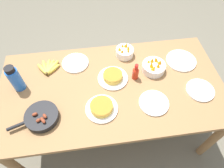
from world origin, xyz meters
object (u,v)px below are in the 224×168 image
at_px(fruit_bowl_mango, 125,52).
at_px(water_bottle, 15,79).
at_px(frittata_plate_side, 102,108).
at_px(empty_plate_far_right, 75,63).
at_px(empty_plate_far_left, 181,61).
at_px(empty_plate_mid_edge, 154,103).
at_px(banana_bunch, 49,68).
at_px(empty_plate_near_front, 200,90).
at_px(fruit_bowl_citrus, 154,67).
at_px(hot_sauce_bottle, 136,72).
at_px(frittata_plate_center, 113,77).
at_px(skillet, 41,117).

xyz_separation_m(fruit_bowl_mango, water_bottle, (-0.90, -0.24, 0.07)).
relative_size(frittata_plate_side, empty_plate_far_right, 1.04).
bearing_deg(frittata_plate_side, empty_plate_far_right, 110.35).
relative_size(empty_plate_far_left, empty_plate_mid_edge, 1.15).
xyz_separation_m(banana_bunch, empty_plate_near_front, (1.21, -0.40, -0.01)).
height_order(empty_plate_mid_edge, fruit_bowl_citrus, fruit_bowl_citrus).
distance_m(empty_plate_near_front, hot_sauce_bottle, 0.53).
distance_m(empty_plate_mid_edge, hot_sauce_bottle, 0.29).
xyz_separation_m(banana_bunch, hot_sauce_bottle, (0.72, -0.19, 0.05)).
height_order(frittata_plate_center, empty_plate_mid_edge, frittata_plate_center).
bearing_deg(empty_plate_far_right, empty_plate_mid_edge, -40.41).
bearing_deg(empty_plate_mid_edge, water_bottle, 163.85).
xyz_separation_m(skillet, frittata_plate_side, (0.44, 0.02, -0.00)).
bearing_deg(water_bottle, hot_sauce_bottle, -1.86).
bearing_deg(empty_plate_near_front, skillet, -176.51).
bearing_deg(empty_plate_far_left, empty_plate_mid_edge, -132.06).
relative_size(empty_plate_far_right, fruit_bowl_citrus, 1.19).
height_order(banana_bunch, empty_plate_far_left, banana_bunch).
distance_m(banana_bunch, empty_plate_far_right, 0.23).
xyz_separation_m(empty_plate_far_left, hot_sauce_bottle, (-0.45, -0.13, 0.06)).
xyz_separation_m(frittata_plate_side, empty_plate_far_right, (-0.18, 0.49, -0.02)).
height_order(fruit_bowl_mango, water_bottle, water_bottle).
distance_m(skillet, frittata_plate_center, 0.63).
distance_m(water_bottle, hot_sauce_bottle, 0.94).
height_order(empty_plate_near_front, hot_sauce_bottle, hot_sauce_bottle).
bearing_deg(frittata_plate_center, skillet, -152.51).
xyz_separation_m(banana_bunch, empty_plate_far_right, (0.23, 0.04, -0.01)).
distance_m(empty_plate_far_right, water_bottle, 0.50).
xyz_separation_m(empty_plate_mid_edge, fruit_bowl_mango, (-0.13, 0.54, 0.03)).
xyz_separation_m(empty_plate_far_right, empty_plate_mid_edge, (0.58, -0.50, -0.00)).
bearing_deg(skillet, empty_plate_far_left, -179.80).
xyz_separation_m(fruit_bowl_citrus, water_bottle, (-1.12, -0.03, 0.07)).
bearing_deg(frittata_plate_center, empty_plate_far_right, 144.80).
bearing_deg(empty_plate_mid_edge, banana_bunch, 150.38).
relative_size(empty_plate_mid_edge, hot_sauce_bottle, 1.44).
bearing_deg(frittata_plate_center, fruit_bowl_citrus, 7.61).
xyz_separation_m(empty_plate_far_left, empty_plate_far_right, (-0.94, 0.10, 0.00)).
height_order(banana_bunch, fruit_bowl_citrus, fruit_bowl_citrus).
bearing_deg(water_bottle, empty_plate_far_right, 23.65).
relative_size(frittata_plate_side, fruit_bowl_mango, 1.52).
bearing_deg(empty_plate_mid_edge, empty_plate_far_right, 139.59).
relative_size(skillet, empty_plate_far_right, 1.51).
bearing_deg(empty_plate_far_left, frittata_plate_side, -152.76).
relative_size(frittata_plate_side, empty_plate_far_left, 0.92).
height_order(water_bottle, hot_sauce_bottle, water_bottle).
distance_m(empty_plate_mid_edge, fruit_bowl_citrus, 0.34).
bearing_deg(empty_plate_far_left, frittata_plate_center, -169.81).
distance_m(empty_plate_far_right, hot_sauce_bottle, 0.55).
height_order(skillet, fruit_bowl_citrus, fruit_bowl_citrus).
bearing_deg(fruit_bowl_mango, frittata_plate_center, -119.23).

